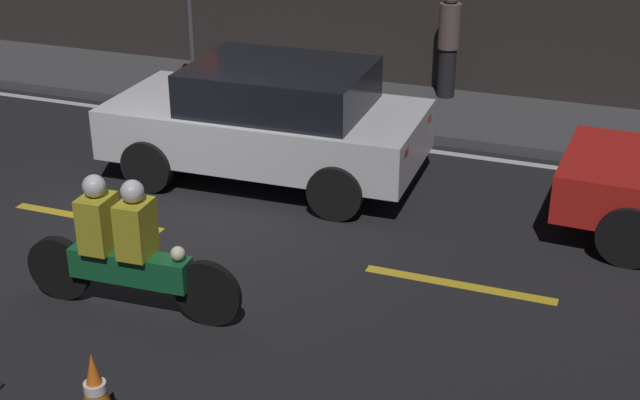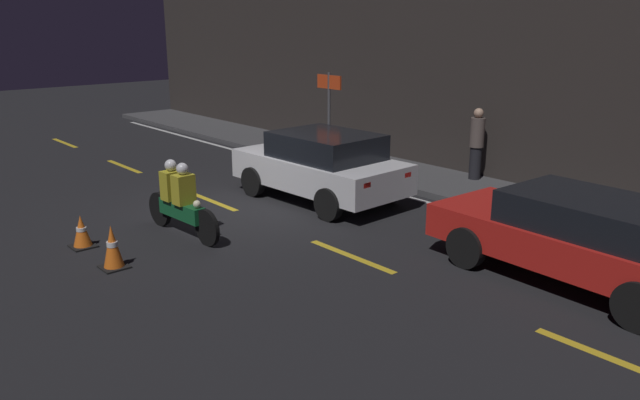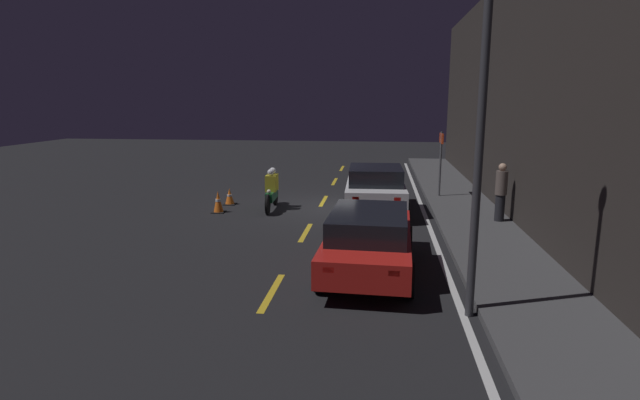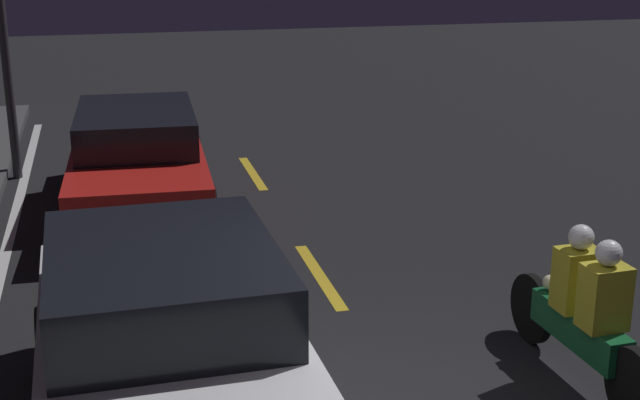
{
  "view_description": "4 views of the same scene",
  "coord_description": "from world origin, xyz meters",
  "views": [
    {
      "loc": [
        4.96,
        -7.97,
        4.66
      ],
      "look_at": [
        2.07,
        -0.28,
        0.86
      ],
      "focal_mm": 50.0,
      "sensor_mm": 36.0,
      "label": 1
    },
    {
      "loc": [
        10.64,
        -6.98,
        3.9
      ],
      "look_at": [
        2.79,
        -0.09,
        0.87
      ],
      "focal_mm": 35.0,
      "sensor_mm": 36.0,
      "label": 2
    },
    {
      "loc": [
        17.02,
        2.03,
        3.7
      ],
      "look_at": [
        3.5,
        0.41,
        0.95
      ],
      "focal_mm": 28.0,
      "sensor_mm": 36.0,
      "label": 3
    },
    {
      "loc": [
        -5.66,
        2.26,
        3.84
      ],
      "look_at": [
        2.57,
        0.23,
        1.2
      ],
      "focal_mm": 50.0,
      "sensor_mm": 36.0,
      "label": 4
    }
  ],
  "objects": [
    {
      "name": "traffic_cone_mid",
      "position": [
        1.31,
        -3.27,
        0.36
      ],
      "size": [
        0.42,
        0.42,
        0.73
      ],
      "color": "black",
      "rests_on": "ground"
    },
    {
      "name": "pedestrian",
      "position": [
        2.02,
        5.61,
        1.03
      ],
      "size": [
        0.34,
        0.34,
        1.73
      ],
      "color": "black",
      "rests_on": "raised_curb"
    },
    {
      "name": "lane_dash_c",
      "position": [
        -1.0,
        0.0,
        0.0
      ],
      "size": [
        2.0,
        0.14,
        0.01
      ],
      "color": "gold",
      "rests_on": "ground"
    },
    {
      "name": "ground_plane",
      "position": [
        0.0,
        0.0,
        0.0
      ],
      "size": [
        56.0,
        56.0,
        0.0
      ],
      "primitive_type": "plane",
      "color": "black"
    },
    {
      "name": "street_lamp",
      "position": [
        8.63,
        3.64,
        3.24
      ],
      "size": [
        0.28,
        0.28,
        5.76
      ],
      "color": "#333338",
      "rests_on": "ground"
    },
    {
      "name": "sedan_white",
      "position": [
        0.56,
        1.91,
        0.82
      ],
      "size": [
        4.07,
        2.12,
        1.53
      ],
      "rotation": [
        0.0,
        0.0,
        3.17
      ],
      "color": "silver",
      "rests_on": "ground"
    },
    {
      "name": "traffic_cone_near",
      "position": [
        0.01,
        -3.27,
        0.29
      ],
      "size": [
        0.42,
        0.42,
        0.59
      ],
      "color": "black",
      "rests_on": "ground"
    },
    {
      "name": "taxi_red",
      "position": [
        6.57,
        1.85,
        0.76
      ],
      "size": [
        4.56,
        2.05,
        1.39
      ],
      "rotation": [
        0.0,
        0.0,
        3.1
      ],
      "color": "red",
      "rests_on": "ground"
    },
    {
      "name": "motorcycle",
      "position": [
        0.56,
        -1.61,
        0.66
      ],
      "size": [
        2.27,
        0.39,
        1.41
      ],
      "rotation": [
        0.0,
        0.0,
        0.05
      ],
      "color": "black",
      "rests_on": "ground"
    },
    {
      "name": "lane_dash_a",
      "position": [
        -10.0,
        0.0,
        0.0
      ],
      "size": [
        2.0,
        0.14,
        0.01
      ],
      "color": "gold",
      "rests_on": "ground"
    },
    {
      "name": "lane_solid_kerb",
      "position": [
        0.0,
        3.54,
        0.0
      ],
      "size": [
        25.2,
        0.14,
        0.01
      ],
      "color": "silver",
      "rests_on": "ground"
    },
    {
      "name": "lane_dash_e",
      "position": [
        8.0,
        0.0,
        0.0
      ],
      "size": [
        2.0,
        0.14,
        0.01
      ],
      "color": "gold",
      "rests_on": "ground"
    },
    {
      "name": "shop_sign",
      "position": [
        -1.82,
        4.28,
        1.83
      ],
      "size": [
        0.9,
        0.08,
        2.4
      ],
      "color": "#4C4C51",
      "rests_on": "raised_curb"
    },
    {
      "name": "building_front",
      "position": [
        0.0,
        6.16,
        3.86
      ],
      "size": [
        28.0,
        0.3,
        7.72
      ],
      "color": "#2D2826",
      "rests_on": "ground"
    },
    {
      "name": "lane_dash_d",
      "position": [
        3.5,
        0.0,
        0.0
      ],
      "size": [
        2.0,
        0.14,
        0.01
      ],
      "color": "gold",
      "rests_on": "ground"
    },
    {
      "name": "lane_dash_b",
      "position": [
        -5.5,
        0.0,
        0.0
      ],
      "size": [
        2.0,
        0.14,
        0.01
      ],
      "color": "gold",
      "rests_on": "ground"
    },
    {
      "name": "raised_curb",
      "position": [
        0.0,
        4.9,
        0.07
      ],
      "size": [
        28.0,
        2.22,
        0.15
      ],
      "color": "#424244",
      "rests_on": "ground"
    }
  ]
}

